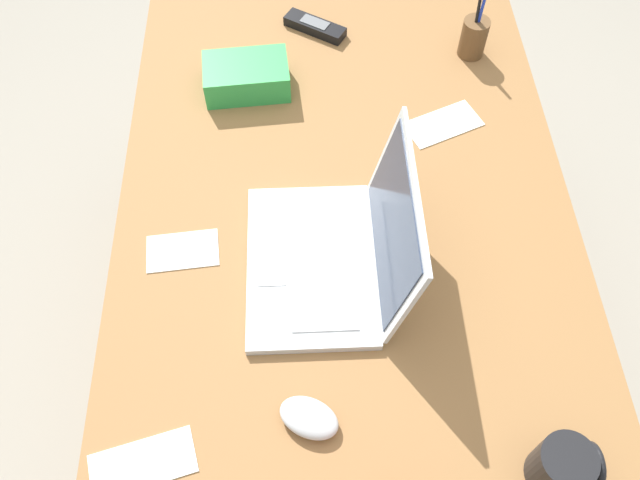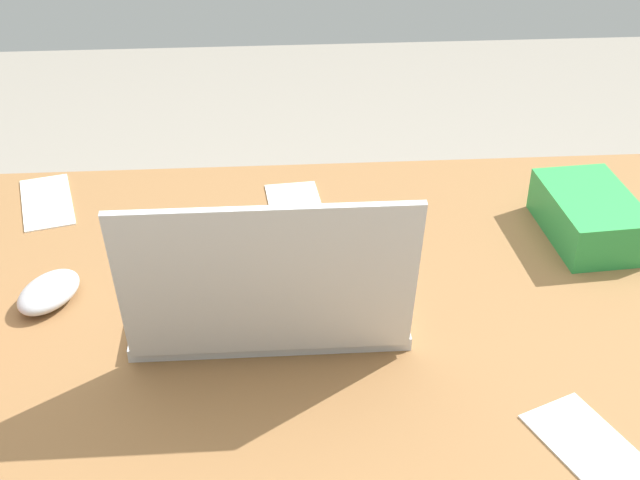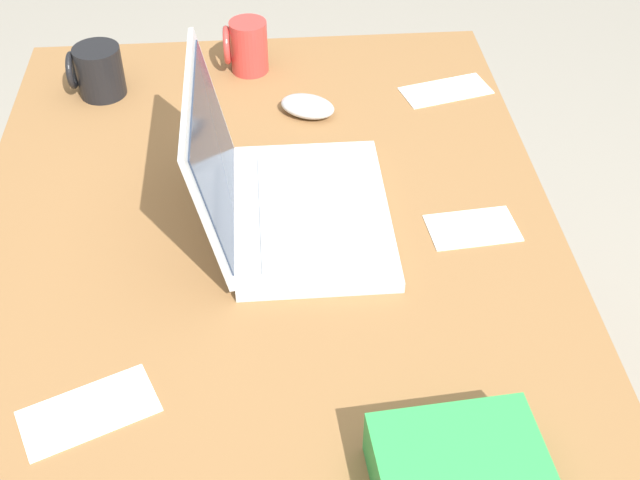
# 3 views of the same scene
# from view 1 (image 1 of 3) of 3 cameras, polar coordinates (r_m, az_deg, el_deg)

# --- Properties ---
(ground_plane) EXTENTS (6.00, 6.00, 0.00)m
(ground_plane) POSITION_cam_1_polar(r_m,az_deg,el_deg) (1.94, 1.56, -10.10)
(ground_plane) COLOR gray
(desk) EXTENTS (1.40, 0.91, 0.73)m
(desk) POSITION_cam_1_polar(r_m,az_deg,el_deg) (1.61, 1.86, -5.16)
(desk) COLOR olive
(desk) RESTS_ON ground
(laptop) EXTENTS (0.35, 0.29, 0.25)m
(laptop) POSITION_cam_1_polar(r_m,az_deg,el_deg) (1.19, 1.49, -1.06)
(laptop) COLOR silver
(laptop) RESTS_ON desk
(computer_mouse) EXTENTS (0.10, 0.12, 0.03)m
(computer_mouse) POSITION_cam_1_polar(r_m,az_deg,el_deg) (1.10, -0.97, -15.26)
(computer_mouse) COLOR silver
(computer_mouse) RESTS_ON desk
(coffee_mug_white) EXTENTS (0.09, 0.10, 0.10)m
(coffee_mug_white) POSITION_cam_1_polar(r_m,az_deg,el_deg) (1.11, 20.45, -18.05)
(coffee_mug_white) COLOR black
(coffee_mug_white) RESTS_ON desk
(cordless_phone) EXTENTS (0.12, 0.15, 0.03)m
(cordless_phone) POSITION_cam_1_polar(r_m,az_deg,el_deg) (1.67, -0.45, 18.15)
(cordless_phone) COLOR black
(cordless_phone) RESTS_ON desk
(pen_holder) EXTENTS (0.06, 0.06, 0.17)m
(pen_holder) POSITION_cam_1_polar(r_m,az_deg,el_deg) (1.62, 13.27, 16.86)
(pen_holder) COLOR brown
(pen_holder) RESTS_ON desk
(snack_bag) EXTENTS (0.13, 0.20, 0.07)m
(snack_bag) POSITION_cam_1_polar(r_m,az_deg,el_deg) (1.51, -6.43, 13.99)
(snack_bag) COLOR green
(snack_bag) RESTS_ON desk
(paper_note_near_laptop) EXTENTS (0.14, 0.18, 0.00)m
(paper_note_near_laptop) POSITION_cam_1_polar(r_m,az_deg,el_deg) (1.47, 10.69, 9.91)
(paper_note_near_laptop) COLOR white
(paper_note_near_laptop) RESTS_ON desk
(paper_note_left) EXTENTS (0.10, 0.14, 0.00)m
(paper_note_left) POSITION_cam_1_polar(r_m,az_deg,el_deg) (1.28, -11.90, -0.92)
(paper_note_left) COLOR white
(paper_note_left) RESTS_ON desk
(paper_note_right) EXTENTS (0.12, 0.18, 0.00)m
(paper_note_right) POSITION_cam_1_polar(r_m,az_deg,el_deg) (1.13, -15.22, -18.31)
(paper_note_right) COLOR white
(paper_note_right) RESTS_ON desk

